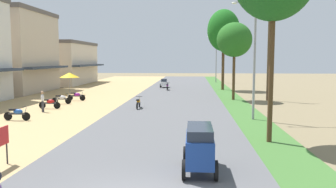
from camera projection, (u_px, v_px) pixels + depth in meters
name	position (u px, v px, depth m)	size (l,w,h in m)	color
shophouse_mid	(17.00, 51.00, 42.02)	(7.94, 10.70, 10.10)	#C6B299
shophouse_far	(60.00, 63.00, 55.87)	(10.01, 13.53, 6.90)	beige
parked_motorbike_second	(17.00, 113.00, 22.42)	(1.80, 0.54, 0.94)	black
parked_motorbike_third	(50.00, 103.00, 27.76)	(1.80, 0.54, 0.94)	black
parked_motorbike_fourth	(62.00, 98.00, 30.75)	(1.80, 0.54, 0.94)	black
parked_motorbike_fifth	(76.00, 96.00, 33.18)	(1.80, 0.54, 0.94)	black
vendor_umbrella	(69.00, 75.00, 38.24)	(2.20, 2.20, 2.52)	#99999E
pedestrian_on_shoulder	(43.00, 100.00, 25.92)	(0.41, 0.43, 1.62)	#33333D
median_tree_second	(234.00, 40.00, 33.39)	(3.44, 3.44, 7.61)	#4C351E
median_tree_third	(224.00, 31.00, 44.23)	(4.21, 4.21, 10.47)	#4C351E
streetlamp_near	(255.00, 51.00, 22.43)	(3.16, 0.20, 7.90)	gray
streetlamp_mid	(216.00, 56.00, 59.01)	(3.16, 0.20, 8.07)	gray
utility_pole_near	(268.00, 55.00, 33.35)	(1.80, 0.20, 8.53)	brown
car_van_blue	(199.00, 146.00, 12.10)	(1.19, 2.41, 1.67)	navy
car_hatchback_white	(164.00, 83.00, 48.25)	(1.04, 2.00, 1.23)	silver
motorbike_ahead_second	(138.00, 102.00, 27.90)	(0.54, 1.80, 0.94)	black
motorbike_ahead_third	(167.00, 86.00, 44.26)	(0.54, 1.80, 0.94)	black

